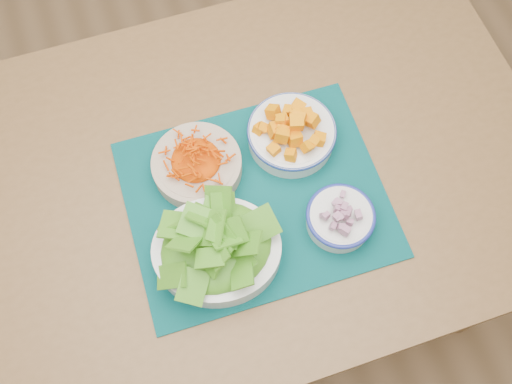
% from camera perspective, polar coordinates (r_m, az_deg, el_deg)
% --- Properties ---
extents(ground, '(4.00, 4.00, 0.00)m').
position_cam_1_polar(ground, '(1.82, -10.23, -14.05)').
color(ground, olive).
rests_on(ground, ground).
extents(table, '(1.27, 0.86, 0.75)m').
position_cam_1_polar(table, '(1.21, -1.36, 0.20)').
color(table, brown).
rests_on(table, ground).
extents(placemat, '(0.51, 0.42, 0.00)m').
position_cam_1_polar(placemat, '(1.10, -0.00, -0.66)').
color(placemat, '#002E2F').
rests_on(placemat, table).
extents(carrot_bowl, '(0.22, 0.22, 0.07)m').
position_cam_1_polar(carrot_bowl, '(1.10, -5.97, 2.91)').
color(carrot_bowl, '#BEA78D').
rests_on(carrot_bowl, placemat).
extents(squash_bowl, '(0.21, 0.21, 0.08)m').
position_cam_1_polar(squash_bowl, '(1.12, 3.60, 6.11)').
color(squash_bowl, silver).
rests_on(squash_bowl, placemat).
extents(lettuce_bowl, '(0.28, 0.25, 0.11)m').
position_cam_1_polar(lettuce_bowl, '(1.01, -3.99, -5.54)').
color(lettuce_bowl, white).
rests_on(lettuce_bowl, placemat).
extents(onion_bowl, '(0.16, 0.16, 0.07)m').
position_cam_1_polar(onion_bowl, '(1.06, 8.45, -2.47)').
color(onion_bowl, silver).
rests_on(onion_bowl, placemat).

